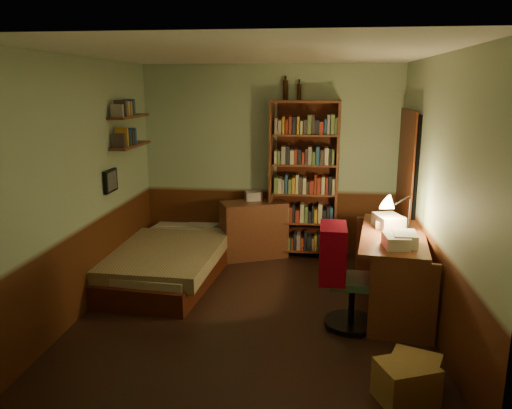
# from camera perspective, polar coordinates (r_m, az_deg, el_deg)

# --- Properties ---
(floor) EXTENTS (3.50, 4.00, 0.02)m
(floor) POSITION_cam_1_polar(r_m,az_deg,el_deg) (5.35, -0.32, -12.29)
(floor) COLOR black
(floor) RESTS_ON ground
(ceiling) EXTENTS (3.50, 4.00, 0.02)m
(ceiling) POSITION_cam_1_polar(r_m,az_deg,el_deg) (4.83, -0.36, 17.00)
(ceiling) COLOR silver
(ceiling) RESTS_ON wall_back
(wall_back) EXTENTS (3.50, 0.02, 2.60)m
(wall_back) POSITION_cam_1_polar(r_m,az_deg,el_deg) (6.89, 1.69, 4.96)
(wall_back) COLOR #92A987
(wall_back) RESTS_ON ground
(wall_left) EXTENTS (0.02, 4.00, 2.60)m
(wall_left) POSITION_cam_1_polar(r_m,az_deg,el_deg) (5.42, -19.15, 1.95)
(wall_left) COLOR #92A987
(wall_left) RESTS_ON ground
(wall_right) EXTENTS (0.02, 4.00, 2.60)m
(wall_right) POSITION_cam_1_polar(r_m,az_deg,el_deg) (5.03, 20.00, 1.04)
(wall_right) COLOR #92A987
(wall_right) RESTS_ON ground
(wall_front) EXTENTS (3.50, 0.02, 2.60)m
(wall_front) POSITION_cam_1_polar(r_m,az_deg,el_deg) (3.01, -4.98, -6.14)
(wall_front) COLOR #92A987
(wall_front) RESTS_ON ground
(doorway) EXTENTS (0.06, 0.90, 2.00)m
(doorway) POSITION_cam_1_polar(r_m,az_deg,el_deg) (6.33, 16.81, 0.88)
(doorway) COLOR black
(doorway) RESTS_ON ground
(door_trim) EXTENTS (0.02, 0.98, 2.08)m
(door_trim) POSITION_cam_1_polar(r_m,az_deg,el_deg) (6.32, 16.50, 0.89)
(door_trim) COLOR #40180B
(door_trim) RESTS_ON ground
(bed) EXTENTS (1.45, 2.41, 0.68)m
(bed) POSITION_cam_1_polar(r_m,az_deg,el_deg) (6.33, -10.04, -4.92)
(bed) COLOR olive
(bed) RESTS_ON ground
(dresser) EXTENTS (0.97, 0.75, 0.77)m
(dresser) POSITION_cam_1_polar(r_m,az_deg,el_deg) (6.87, -0.26, -2.86)
(dresser) COLOR brown
(dresser) RESTS_ON ground
(mini_stereo) EXTENTS (0.26, 0.23, 0.12)m
(mini_stereo) POSITION_cam_1_polar(r_m,az_deg,el_deg) (6.88, -0.29, 1.00)
(mini_stereo) COLOR #B2B2B7
(mini_stereo) RESTS_ON dresser
(bookshelf) EXTENTS (0.93, 0.35, 2.13)m
(bookshelf) POSITION_cam_1_polar(r_m,az_deg,el_deg) (6.75, 5.50, 2.70)
(bookshelf) COLOR brown
(bookshelf) RESTS_ON ground
(bottle_left) EXTENTS (0.08, 0.08, 0.25)m
(bottle_left) POSITION_cam_1_polar(r_m,az_deg,el_deg) (6.76, 3.37, 12.90)
(bottle_left) COLOR black
(bottle_left) RESTS_ON bookshelf
(bottle_right) EXTENTS (0.06, 0.06, 0.21)m
(bottle_right) POSITION_cam_1_polar(r_m,az_deg,el_deg) (6.75, 4.96, 12.70)
(bottle_right) COLOR black
(bottle_right) RESTS_ON bookshelf
(desk) EXTENTS (0.84, 1.61, 0.82)m
(desk) POSITION_cam_1_polar(r_m,az_deg,el_deg) (5.48, 15.14, -7.33)
(desk) COLOR brown
(desk) RESTS_ON ground
(paper_stack) EXTENTS (0.34, 0.40, 0.14)m
(paper_stack) POSITION_cam_1_polar(r_m,az_deg,el_deg) (5.54, 14.89, -1.86)
(paper_stack) COLOR silver
(paper_stack) RESTS_ON desk
(desk_lamp) EXTENTS (0.23, 0.23, 0.60)m
(desk_lamp) POSITION_cam_1_polar(r_m,az_deg,el_deg) (5.38, 17.21, 0.08)
(desk_lamp) COLOR black
(desk_lamp) RESTS_ON desk
(office_chair) EXTENTS (0.52, 0.46, 1.02)m
(office_chair) POSITION_cam_1_polar(r_m,az_deg,el_deg) (4.94, 11.00, -8.15)
(office_chair) COLOR #365E44
(office_chair) RESTS_ON ground
(red_jacket) EXTENTS (0.28, 0.47, 0.54)m
(red_jacket) POSITION_cam_1_polar(r_m,az_deg,el_deg) (4.92, 8.24, 1.38)
(red_jacket) COLOR #A1051D
(red_jacket) RESTS_ON office_chair
(wall_shelf_lower) EXTENTS (0.20, 0.90, 0.03)m
(wall_shelf_lower) POSITION_cam_1_polar(r_m,az_deg,el_deg) (6.33, -14.10, 6.57)
(wall_shelf_lower) COLOR brown
(wall_shelf_lower) RESTS_ON wall_left
(wall_shelf_upper) EXTENTS (0.20, 0.90, 0.03)m
(wall_shelf_upper) POSITION_cam_1_polar(r_m,az_deg,el_deg) (6.30, -14.28, 9.73)
(wall_shelf_upper) COLOR brown
(wall_shelf_upper) RESTS_ON wall_left
(framed_picture) EXTENTS (0.04, 0.32, 0.26)m
(framed_picture) POSITION_cam_1_polar(r_m,az_deg,el_deg) (5.95, -16.30, 2.61)
(framed_picture) COLOR black
(framed_picture) RESTS_ON wall_left
(cardboard_box_a) EXTENTS (0.50, 0.46, 0.31)m
(cardboard_box_a) POSITION_cam_1_polar(r_m,az_deg,el_deg) (4.10, 16.77, -18.89)
(cardboard_box_a) COLOR #9E8045
(cardboard_box_a) RESTS_ON ground
(cardboard_box_b) EXTENTS (0.45, 0.41, 0.26)m
(cardboard_box_b) POSITION_cam_1_polar(r_m,az_deg,el_deg) (4.29, 17.71, -17.81)
(cardboard_box_b) COLOR #9E8045
(cardboard_box_b) RESTS_ON ground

